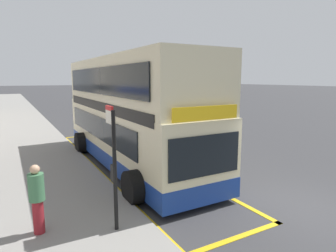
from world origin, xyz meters
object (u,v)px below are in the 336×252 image
at_px(bus_stop_sign, 113,159).
at_px(double_decker_bus, 129,116).
at_px(pedestrian_waiting_near_sign, 37,197).
at_px(parked_car_silver_distant, 145,107).
at_px(parked_car_grey_far, 93,101).
at_px(parked_car_navy_kerbside, 107,104).

bearing_deg(bus_stop_sign, double_decker_bus, 64.55).
relative_size(double_decker_bus, pedestrian_waiting_near_sign, 6.62).
height_order(bus_stop_sign, pedestrian_waiting_near_sign, bus_stop_sign).
bearing_deg(parked_car_silver_distant, parked_car_grey_far, 101.69).
bearing_deg(parked_car_navy_kerbside, pedestrian_waiting_near_sign, -111.70).
height_order(parked_car_navy_kerbside, parked_car_grey_far, same).
height_order(bus_stop_sign, parked_car_navy_kerbside, bus_stop_sign).
bearing_deg(parked_car_navy_kerbside, parked_car_silver_distant, -67.13).
relative_size(parked_car_silver_distant, pedestrian_waiting_near_sign, 2.64).
bearing_deg(bus_stop_sign, parked_car_grey_far, 76.13).
bearing_deg(parked_car_silver_distant, bus_stop_sign, -117.88).
height_order(parked_car_navy_kerbside, pedestrian_waiting_near_sign, pedestrian_waiting_near_sign).
xyz_separation_m(parked_car_navy_kerbside, parked_car_silver_distant, (2.22, -5.05, 0.00)).
xyz_separation_m(double_decker_bus, parked_car_grey_far, (5.04, 25.11, -1.26)).
distance_m(parked_car_navy_kerbside, pedestrian_waiting_near_sign, 25.86).
height_order(double_decker_bus, parked_car_grey_far, double_decker_bus).
distance_m(bus_stop_sign, parked_car_grey_far, 31.08).
relative_size(parked_car_navy_kerbside, parked_car_grey_far, 1.00).
height_order(parked_car_navy_kerbside, parked_car_silver_distant, same).
bearing_deg(parked_car_navy_kerbside, double_decker_bus, -105.68).
distance_m(double_decker_bus, bus_stop_sign, 5.60).
xyz_separation_m(bus_stop_sign, parked_car_silver_distant, (9.86, 19.74, -0.99)).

